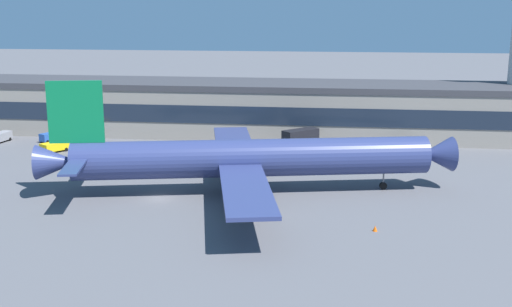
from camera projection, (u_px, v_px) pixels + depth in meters
ground_plane at (159, 198)px, 92.39m from camera, size 600.00×600.00×0.00m
terminal_building at (219, 108)px, 137.73m from camera, size 147.50×17.06×11.21m
airliner at (246, 158)px, 94.07m from camera, size 60.54×52.18×16.78m
crew_van at (408, 145)px, 120.94m from camera, size 5.45×4.94×2.55m
catering_truck at (301, 139)px, 121.97m from camera, size 6.99×6.87×4.15m
pushback_tractor at (54, 146)px, 121.44m from camera, size 4.85×5.43×1.75m
follow_me_car at (51, 137)px, 130.31m from camera, size 3.80×4.77×1.85m
traffic_cone_0 at (375, 228)px, 78.96m from camera, size 0.58×0.58×0.72m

